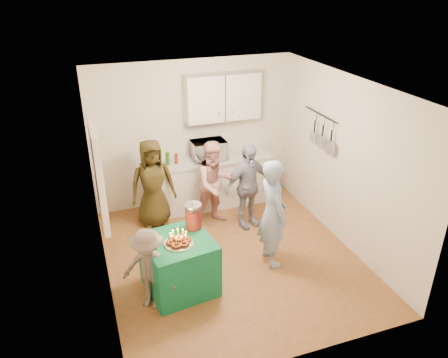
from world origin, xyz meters
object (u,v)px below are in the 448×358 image
object	(u,v)px
counter	(210,183)
woman_back_center	(215,184)
child_near_left	(149,270)
party_table	(179,265)
woman_back_right	(247,186)
woman_back_left	(153,184)
man_birthday	(272,213)
punch_jar	(193,217)
microwave	(209,150)

from	to	relation	value
counter	woman_back_center	distance (m)	0.73
woman_back_center	child_near_left	world-z (taller)	woman_back_center
party_table	child_near_left	size ratio (longest dim) A/B	0.76
counter	woman_back_right	bearing A→B (deg)	-68.52
woman_back_left	child_near_left	xyz separation A→B (m)	(-0.44, -1.98, -0.20)
party_table	man_birthday	bearing A→B (deg)	6.28
woman_back_right	child_near_left	xyz separation A→B (m)	(-1.89, -1.42, -0.17)
party_table	counter	bearing A→B (deg)	62.53
punch_jar	woman_back_right	bearing A→B (deg)	39.59
man_birthday	woman_back_left	xyz separation A→B (m)	(-1.40, 1.60, -0.05)
party_table	punch_jar	world-z (taller)	punch_jar
microwave	counter	bearing A→B (deg)	-0.86
microwave	child_near_left	xyz separation A→B (m)	(-1.52, -2.33, -0.51)
microwave	child_near_left	distance (m)	2.83
counter	punch_jar	xyz separation A→B (m)	(-0.82, -1.89, 0.50)
punch_jar	child_near_left	xyz separation A→B (m)	(-0.71, -0.45, -0.37)
microwave	woman_back_right	world-z (taller)	woman_back_right
woman_back_center	microwave	bearing A→B (deg)	70.11
man_birthday	woman_back_left	world-z (taller)	man_birthday
party_table	woman_back_left	xyz separation A→B (m)	(0.01, 1.76, 0.38)
microwave	man_birthday	world-z (taller)	man_birthday
microwave	party_table	xyz separation A→B (m)	(-1.09, -2.12, -0.69)
microwave	punch_jar	bearing A→B (deg)	-114.10
counter	punch_jar	distance (m)	2.12
punch_jar	man_birthday	size ratio (longest dim) A/B	0.21
microwave	woman_back_right	distance (m)	1.04
woman_back_center	woman_back_right	bearing A→B (deg)	-39.01
microwave	child_near_left	world-z (taller)	microwave
counter	woman_back_left	distance (m)	1.19
punch_jar	woman_back_center	distance (m)	1.43
man_birthday	woman_back_right	size ratio (longest dim) A/B	1.11
punch_jar	woman_back_left	bearing A→B (deg)	99.94
woman_back_left	woman_back_right	size ratio (longest dim) A/B	1.04
man_birthday	child_near_left	xyz separation A→B (m)	(-1.85, -0.37, -0.25)
man_birthday	counter	bearing A→B (deg)	7.48
counter	man_birthday	bearing A→B (deg)	-81.00
woman_back_left	counter	bearing A→B (deg)	15.94
party_table	man_birthday	distance (m)	1.49
woman_back_right	woman_back_center	bearing A→B (deg)	137.05
woman_back_left	woman_back_right	world-z (taller)	woman_back_left
punch_jar	child_near_left	distance (m)	0.92
punch_jar	counter	bearing A→B (deg)	66.42
microwave	punch_jar	size ratio (longest dim) A/B	1.75
punch_jar	woman_back_right	distance (m)	1.55
counter	woman_back_center	bearing A→B (deg)	-100.10
party_table	man_birthday	world-z (taller)	man_birthday
microwave	punch_jar	xyz separation A→B (m)	(-0.81, -1.89, -0.14)
party_table	woman_back_right	bearing A→B (deg)	39.64
man_birthday	woman_back_center	size ratio (longest dim) A/B	1.10
counter	microwave	world-z (taller)	microwave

